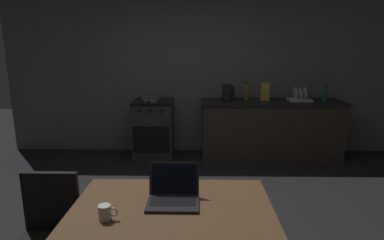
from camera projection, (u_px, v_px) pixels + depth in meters
The scene contains 14 objects.
ground_plane at pixel (180, 232), 3.06m from camera, with size 12.00×12.00×0.00m, color black.
back_wall at pixel (206, 68), 5.19m from camera, with size 6.40×0.10×2.73m, color slate.
kitchen_counter at pixel (270, 129), 5.04m from camera, with size 2.16×0.64×0.89m.
stove_oven at pixel (154, 129), 5.07m from camera, with size 0.60×0.62×0.89m.
dining_table at pixel (172, 220), 1.96m from camera, with size 1.22×0.87×0.76m.
chair at pixel (47, 231), 2.16m from camera, with size 0.40×0.40×0.88m.
laptop at pixel (173, 195), 2.02m from camera, with size 0.32×0.27×0.22m.
electric_kettle at pixel (227, 93), 4.93m from camera, with size 0.19×0.17×0.25m.
bottle at pixel (325, 94), 4.85m from camera, with size 0.08×0.08×0.25m.
frying_pan at pixel (150, 99), 4.94m from camera, with size 0.27×0.45×0.05m.
coffee_mug at pixel (105, 213), 1.81m from camera, with size 0.11×0.07×0.09m.
cereal_box at pixel (265, 92), 4.93m from camera, with size 0.13×0.05×0.27m.
dish_rack at pixel (300, 98), 4.92m from camera, with size 0.34×0.26×0.21m.
bottle_b at pixel (246, 92), 5.00m from camera, with size 0.06×0.06×0.28m.
Camera 1 is at (0.16, -2.74, 1.71)m, focal length 30.34 mm.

